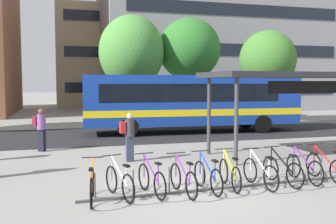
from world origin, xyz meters
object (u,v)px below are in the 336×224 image
at_px(parked_bicycle_purple_3, 183,180).
at_px(street_tree_2, 189,49).
at_px(parked_bicycle_blue_4, 208,177).
at_px(street_tree_3, 132,52).
at_px(commuter_red_pack_0, 129,134).
at_px(parked_bicycle_red_9, 326,167).
at_px(parked_bicycle_white_1, 120,183).
at_px(commuter_maroon_pack_1, 41,127).
at_px(parked_bicycle_orange_0, 92,186).
at_px(parked_bicycle_purple_2, 151,180).
at_px(street_tree_0, 268,60).
at_px(city_bus, 193,101).
at_px(parked_bicycle_white_6, 260,173).
at_px(parked_bicycle_purple_8, 304,168).
at_px(transit_shelter, 297,78).
at_px(parked_bicycle_black_7, 282,171).
at_px(parked_bicycle_yellow_5, 230,174).

bearing_deg(parked_bicycle_purple_3, street_tree_2, -24.45).
height_order(parked_bicycle_blue_4, street_tree_3, street_tree_3).
relative_size(parked_bicycle_purple_3, commuter_red_pack_0, 0.99).
bearing_deg(parked_bicycle_red_9, parked_bicycle_white_1, 87.78).
height_order(commuter_maroon_pack_1, street_tree_2, street_tree_2).
bearing_deg(parked_bicycle_orange_0, commuter_red_pack_0, -13.92).
bearing_deg(street_tree_2, commuter_red_pack_0, -116.88).
distance_m(parked_bicycle_white_1, street_tree_2, 19.39).
height_order(parked_bicycle_purple_2, parked_bicycle_purple_3, same).
height_order(parked_bicycle_blue_4, parked_bicycle_red_9, same).
xyz_separation_m(street_tree_0, street_tree_2, (-5.06, 2.09, 0.77)).
bearing_deg(city_bus, parked_bicycle_white_6, -97.00).
relative_size(parked_bicycle_orange_0, parked_bicycle_purple_8, 1.00).
bearing_deg(transit_shelter, parked_bicycle_blue_4, -146.59).
distance_m(parked_bicycle_purple_2, parked_bicycle_white_6, 3.00).
distance_m(commuter_maroon_pack_1, street_tree_2, 14.50).
distance_m(city_bus, parked_bicycle_black_7, 11.41).
distance_m(parked_bicycle_white_1, parked_bicycle_black_7, 4.55).
height_order(street_tree_0, street_tree_3, street_tree_3).
distance_m(city_bus, parked_bicycle_purple_3, 12.30).
bearing_deg(parked_bicycle_purple_8, street_tree_0, -27.04).
height_order(parked_bicycle_orange_0, commuter_maroon_pack_1, commuter_maroon_pack_1).
xyz_separation_m(parked_bicycle_red_9, street_tree_0, (6.58, 15.00, 4.00)).
distance_m(parked_bicycle_orange_0, commuter_red_pack_0, 4.76).
bearing_deg(commuter_red_pack_0, commuter_maroon_pack_1, 133.23).
distance_m(commuter_red_pack_0, commuter_maroon_pack_1, 4.33).
distance_m(parked_bicycle_purple_8, commuter_red_pack_0, 6.01).
height_order(parked_bicycle_white_6, commuter_red_pack_0, commuter_red_pack_0).
bearing_deg(parked_bicycle_purple_2, parked_bicycle_purple_3, -113.79).
bearing_deg(commuter_maroon_pack_1, parked_bicycle_white_6, -17.82).
distance_m(commuter_maroon_pack_1, street_tree_3, 11.76).
xyz_separation_m(parked_bicycle_purple_3, transit_shelter, (5.93, 4.10, 2.63)).
distance_m(commuter_red_pack_0, street_tree_2, 15.11).
bearing_deg(parked_bicycle_purple_8, commuter_maroon_pack_1, 45.39).
height_order(parked_bicycle_black_7, commuter_red_pack_0, commuter_red_pack_0).
height_order(parked_bicycle_orange_0, parked_bicycle_yellow_5, same).
xyz_separation_m(parked_bicycle_red_9, commuter_red_pack_0, (-5.05, 4.13, 0.62)).
relative_size(parked_bicycle_red_9, commuter_red_pack_0, 0.99).
xyz_separation_m(parked_bicycle_blue_4, street_tree_3, (1.00, 16.96, 4.48)).
relative_size(commuter_red_pack_0, commuter_maroon_pack_1, 0.99).
height_order(parked_bicycle_black_7, street_tree_2, street_tree_2).
bearing_deg(parked_bicycle_purple_8, city_bus, -3.66).
distance_m(parked_bicycle_orange_0, parked_bicycle_white_1, 0.69).
relative_size(parked_bicycle_white_6, parked_bicycle_black_7, 1.01).
relative_size(commuter_maroon_pack_1, street_tree_3, 0.24).
xyz_separation_m(parked_bicycle_yellow_5, parked_bicycle_red_9, (3.03, 0.05, 0.00)).
bearing_deg(parked_bicycle_purple_3, parked_bicycle_blue_4, -86.43).
bearing_deg(transit_shelter, parked_bicycle_black_7, -131.37).
relative_size(city_bus, parked_bicycle_blue_4, 7.04).
bearing_deg(parked_bicycle_blue_4, parked_bicycle_purple_8, -90.26).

